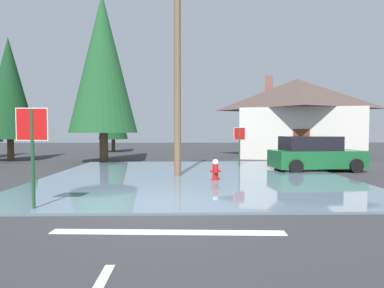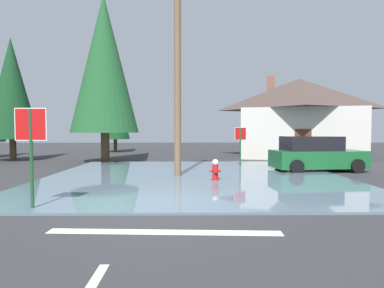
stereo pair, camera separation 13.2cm
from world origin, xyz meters
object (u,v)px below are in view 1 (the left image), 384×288
at_px(stop_sign_near, 32,137).
at_px(parked_car, 315,154).
at_px(utility_pole, 177,60).
at_px(pine_tree_short_left, 113,110).
at_px(house, 296,116).
at_px(stop_sign_far, 239,139).
at_px(pine_tree_tall_left, 9,88).
at_px(fire_hydrant, 215,171).
at_px(pine_tree_mid_left, 103,64).

distance_m(stop_sign_near, parked_car, 12.18).
xyz_separation_m(utility_pole, pine_tree_short_left, (-6.05, 15.07, -1.05)).
height_order(house, parked_car, house).
relative_size(stop_sign_far, pine_tree_tall_left, 0.27).
height_order(utility_pole, pine_tree_short_left, utility_pole).
bearing_deg(house, utility_pole, -130.25).
bearing_deg(parked_car, fire_hydrant, -149.25).
bearing_deg(utility_pole, parked_car, 16.45).
height_order(stop_sign_far, pine_tree_short_left, pine_tree_short_left).
xyz_separation_m(fire_hydrant, pine_tree_tall_left, (-12.18, 8.28, 4.14)).
relative_size(parked_car, pine_tree_mid_left, 0.44).
bearing_deg(pine_tree_tall_left, parked_car, -17.20).
xyz_separation_m(stop_sign_near, pine_tree_short_left, (-2.73, 20.37, 1.95)).
bearing_deg(stop_sign_far, pine_tree_tall_left, 165.10).
bearing_deg(fire_hydrant, house, 57.73).
bearing_deg(pine_tree_short_left, parked_car, -46.48).
height_order(fire_hydrant, stop_sign_far, stop_sign_far).
distance_m(stop_sign_near, house, 19.22).
bearing_deg(house, fire_hydrant, -122.27).
distance_m(house, pine_tree_tall_left, 19.36).
xyz_separation_m(fire_hydrant, pine_tree_short_left, (-7.51, 16.13, 3.31)).
distance_m(house, pine_tree_mid_left, 13.82).
distance_m(stop_sign_far, parked_car, 3.74).
bearing_deg(pine_tree_tall_left, house, 8.00).
xyz_separation_m(utility_pole, pine_tree_mid_left, (-4.54, 5.97, 1.07)).
relative_size(utility_pole, pine_tree_mid_left, 0.93).
bearing_deg(stop_sign_near, pine_tree_mid_left, 96.17).
distance_m(fire_hydrant, stop_sign_far, 5.01).
bearing_deg(utility_pole, pine_tree_tall_left, 146.05).
xyz_separation_m(stop_sign_near, pine_tree_tall_left, (-7.39, 12.52, 2.77)).
xyz_separation_m(fire_hydrant, house, (6.93, 10.97, 2.51)).
relative_size(fire_hydrant, utility_pole, 0.09).
xyz_separation_m(fire_hydrant, stop_sign_far, (1.69, 4.59, 1.05)).
bearing_deg(pine_tree_short_left, fire_hydrant, -65.04).
xyz_separation_m(stop_sign_far, pine_tree_mid_left, (-7.69, 2.45, 4.38)).
bearing_deg(stop_sign_far, utility_pole, -131.76).
relative_size(fire_hydrant, pine_tree_tall_left, 0.11).
bearing_deg(pine_tree_mid_left, fire_hydrant, -49.56).
relative_size(stop_sign_near, stop_sign_far, 1.19).
bearing_deg(utility_pole, pine_tree_mid_left, 127.26).
relative_size(stop_sign_far, parked_car, 0.48).
relative_size(house, parked_car, 2.23).
height_order(stop_sign_near, pine_tree_mid_left, pine_tree_mid_left).
bearing_deg(utility_pole, stop_sign_far, 48.24).
distance_m(parked_car, pine_tree_mid_left, 12.77).
bearing_deg(stop_sign_near, utility_pole, 57.91).
height_order(stop_sign_near, stop_sign_far, stop_sign_near).
xyz_separation_m(parked_car, pine_tree_tall_left, (-17.17, 5.31, 3.77)).
distance_m(utility_pole, stop_sign_far, 5.77).
relative_size(stop_sign_far, house, 0.21).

